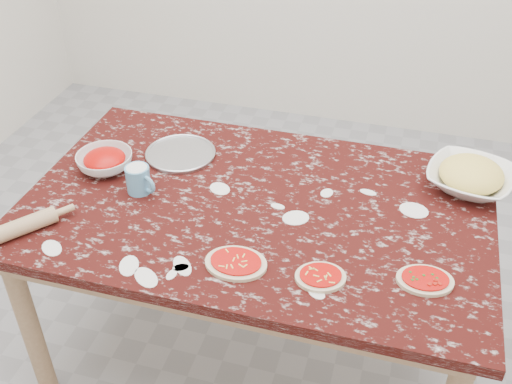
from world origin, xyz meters
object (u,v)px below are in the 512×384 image
object	(u,v)px
pizza_tray	(181,154)
cheese_bowl	(470,179)
worktable	(256,222)
sauce_bowl	(105,162)
flour_mug	(139,179)
rolling_pin	(14,229)

from	to	relation	value
pizza_tray	cheese_bowl	distance (m)	1.07
pizza_tray	worktable	bearing A→B (deg)	-30.74
cheese_bowl	sauce_bowl	bearing A→B (deg)	-169.12
worktable	cheese_bowl	distance (m)	0.78
flour_mug	rolling_pin	world-z (taller)	flour_mug
rolling_pin	pizza_tray	bearing A→B (deg)	60.85
worktable	sauce_bowl	world-z (taller)	sauce_bowl
worktable	cheese_bowl	xyz separation A→B (m)	(0.71, 0.30, 0.12)
flour_mug	rolling_pin	xyz separation A→B (m)	(-0.28, -0.34, -0.02)
worktable	sauce_bowl	size ratio (longest dim) A/B	7.73
pizza_tray	flour_mug	distance (m)	0.27
cheese_bowl	rolling_pin	size ratio (longest dim) A/B	1.08
flour_mug	cheese_bowl	bearing A→B (deg)	17.09
worktable	flour_mug	xyz separation A→B (m)	(-0.42, -0.04, 0.13)
pizza_tray	flour_mug	world-z (taller)	flour_mug
flour_mug	sauce_bowl	bearing A→B (deg)	152.83
cheese_bowl	flour_mug	xyz separation A→B (m)	(-1.12, -0.34, 0.01)
pizza_tray	rolling_pin	xyz separation A→B (m)	(-0.33, -0.60, 0.02)
worktable	pizza_tray	bearing A→B (deg)	149.26
pizza_tray	rolling_pin	bearing A→B (deg)	-119.15
sauce_bowl	flour_mug	world-z (taller)	flour_mug
rolling_pin	cheese_bowl	bearing A→B (deg)	25.90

